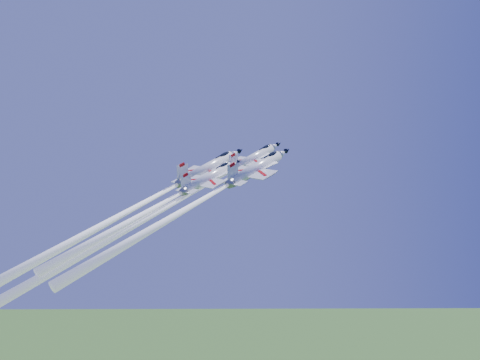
{
  "coord_description": "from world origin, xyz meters",
  "views": [
    {
      "loc": [
        -1.01,
        -107.83,
        104.67
      ],
      "look_at": [
        0.0,
        0.0,
        103.11
      ],
      "focal_mm": 40.0,
      "sensor_mm": 36.0,
      "label": 1
    }
  ],
  "objects_px": {
    "jet_lead": "(172,204)",
    "jet_slot": "(157,206)",
    "jet_right": "(196,203)",
    "jet_left": "(129,211)"
  },
  "relations": [
    {
      "from": "jet_lead",
      "to": "jet_left",
      "type": "xyz_separation_m",
      "value": [
        -8.46,
        2.42,
        -1.47
      ]
    },
    {
      "from": "jet_left",
      "to": "jet_right",
      "type": "distance_m",
      "value": 14.58
    },
    {
      "from": "jet_right",
      "to": "jet_slot",
      "type": "distance_m",
      "value": 7.3
    },
    {
      "from": "jet_lead",
      "to": "jet_left",
      "type": "height_order",
      "value": "jet_lead"
    },
    {
      "from": "jet_right",
      "to": "jet_slot",
      "type": "height_order",
      "value": "jet_right"
    },
    {
      "from": "jet_lead",
      "to": "jet_right",
      "type": "distance_m",
      "value": 5.94
    },
    {
      "from": "jet_lead",
      "to": "jet_slot",
      "type": "relative_size",
      "value": 1.59
    },
    {
      "from": "jet_left",
      "to": "jet_right",
      "type": "xyz_separation_m",
      "value": [
        13.15,
        -6.04,
        1.79
      ]
    },
    {
      "from": "jet_lead",
      "to": "jet_slot",
      "type": "xyz_separation_m",
      "value": [
        -2.4,
        -2.0,
        -0.28
      ]
    },
    {
      "from": "jet_slot",
      "to": "jet_right",
      "type": "bearing_deg",
      "value": 35.45
    }
  ]
}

